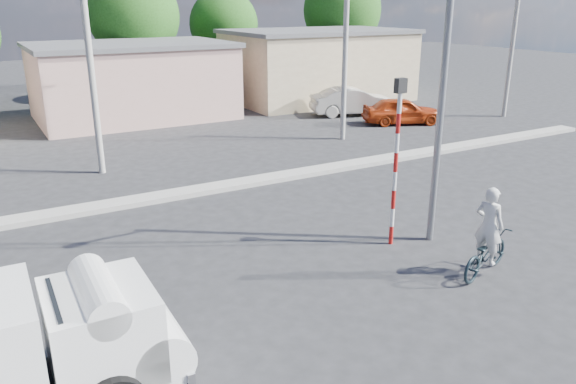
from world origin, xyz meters
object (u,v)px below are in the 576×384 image
cyclist (487,237)px  car_cream (353,101)px  car_red (402,111)px  streetlight (441,52)px  traffic_pole (397,149)px  bicycle (485,253)px

cyclist → car_cream: bearing=-43.7°
car_red → streetlight: (-9.55, -12.10, 4.27)m
car_cream → car_red: size_ratio=1.15×
car_cream → traffic_pole: traffic_pole is taller
streetlight → car_cream: bearing=60.3°
bicycle → cyclist: cyclist is taller
bicycle → traffic_pole: bearing=0.9°
car_cream → bicycle: bearing=171.3°
cyclist → traffic_pole: 3.06m
bicycle → car_cream: car_cream is taller
car_cream → traffic_pole: 17.98m
cyclist → traffic_pole: size_ratio=0.43×
car_cream → car_red: 3.34m
bicycle → car_cream: 19.63m
car_cream → streetlight: 18.15m
bicycle → traffic_pole: (-0.78, 2.45, 2.07)m
cyclist → streetlight: bearing=-21.0°
traffic_pole → bicycle: bearing=-72.4°
streetlight → traffic_pole: bearing=162.3°
car_red → bicycle: bearing=168.9°
bicycle → streetlight: 4.93m
car_cream → car_red: (0.81, -3.24, -0.08)m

